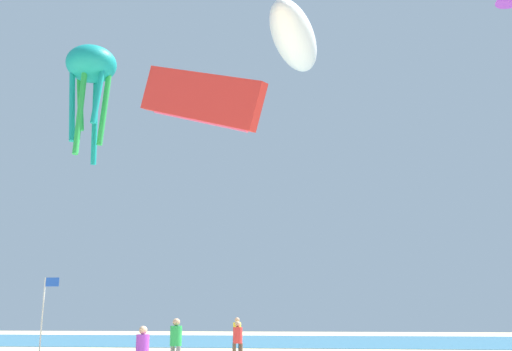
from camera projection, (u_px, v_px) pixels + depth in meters
name	position (u px, v px, depth m)	size (l,w,h in m)	color
ocean_strip	(279.00, 341.00, 45.00)	(110.00, 21.57, 0.03)	teal
person_near_tent	(238.00, 338.00, 24.88)	(0.42, 0.40, 1.70)	brown
person_central	(176.00, 339.00, 21.46)	(0.44, 0.44, 1.84)	slate
person_rightmost	(237.00, 331.00, 31.80)	(0.48, 0.44, 1.83)	black
person_far_shore	(142.00, 350.00, 17.04)	(0.39, 0.39, 1.65)	#33384C
banner_flag	(44.00, 312.00, 22.70)	(0.61, 0.06, 3.41)	silver
kite_parafoil_red	(200.00, 98.00, 23.43)	(5.91, 3.52, 3.95)	red
kite_inflatable_white	(294.00, 38.00, 32.23)	(3.32, 7.96, 2.79)	white
kite_octopus_teal	(91.00, 70.00, 33.54)	(4.02, 4.02, 6.83)	teal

